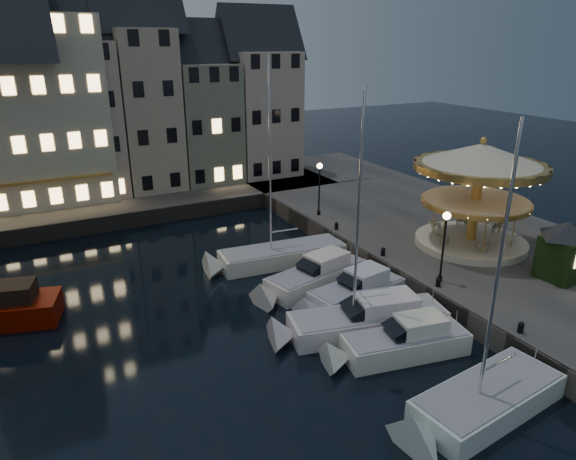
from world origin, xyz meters
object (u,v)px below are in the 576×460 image
streetlamp_c (319,182)px  bollard_d (336,225)px  motorboat_c (361,321)px  motorboat_e (312,278)px  motorboat_b (398,344)px  motorboat_f (275,257)px  motorboat_a (479,405)px  carousel (479,176)px  ticket_kiosk (565,241)px  streetlamp_b (445,237)px  motorboat_d (352,294)px  bollard_c (383,251)px  bollard_b (438,281)px  bollard_a (521,327)px  streetlamp_d (489,183)px

streetlamp_c → bollard_d: size_ratio=7.32×
motorboat_c → motorboat_e: bearing=86.1°
motorboat_b → motorboat_f: (-0.36, 12.49, -0.11)m
motorboat_a → carousel: bearing=45.2°
motorboat_c → ticket_kiosk: (12.36, -2.24, 2.97)m
motorboat_f → streetlamp_b: bearing=-56.6°
motorboat_d → streetlamp_b: bearing=-22.9°
bollard_c → bollard_d: same height
bollard_d → motorboat_e: size_ratio=0.07×
motorboat_e → motorboat_f: bearing=95.7°
streetlamp_c → bollard_c: streetlamp_c is taller
carousel → motorboat_a: bearing=-134.8°
streetlamp_c → carousel: size_ratio=0.50×
motorboat_b → ticket_kiosk: ticket_kiosk is taller
streetlamp_b → motorboat_e: bearing=138.9°
motorboat_c → motorboat_f: (-0.04, 9.91, -0.15)m
bollard_d → motorboat_c: bearing=-116.8°
motorboat_d → ticket_kiosk: ticket_kiosk is taller
streetlamp_b → carousel: carousel is taller
bollard_b → motorboat_b: (-5.10, -2.81, -0.96)m
bollard_a → ticket_kiosk: (6.94, 3.03, 2.05)m
motorboat_b → motorboat_d: bearing=79.5°
motorboat_c → streetlamp_c: bearing=67.1°
bollard_b → motorboat_d: 4.91m
streetlamp_d → ticket_kiosk: (-4.96, -9.97, -0.37)m
streetlamp_b → motorboat_d: bearing=157.1°
bollard_b → motorboat_a: size_ratio=0.04×
motorboat_e → motorboat_f: 4.29m
motorboat_a → motorboat_f: size_ratio=1.04×
motorboat_b → carousel: bearing=29.6°
bollard_a → motorboat_a: size_ratio=0.04×
streetlamp_c → bollard_d: bearing=-99.7°
streetlamp_d → ticket_kiosk: streetlamp_d is taller
bollard_a → motorboat_f: motorboat_f is taller
bollard_a → motorboat_f: size_ratio=0.04×
streetlamp_b → bollard_a: (-0.60, -6.00, -2.41)m
bollard_b → ticket_kiosk: (6.94, -2.47, 2.05)m
motorboat_d → ticket_kiosk: size_ratio=1.75×
bollard_b → bollard_d: bearing=90.0°
streetlamp_b → bollard_b: streetlamp_b is taller
streetlamp_d → carousel: bearing=-145.5°
bollard_b → motorboat_e: (-5.04, 5.41, -0.96)m
bollard_b → motorboat_c: size_ratio=0.05×
bollard_d → motorboat_d: motorboat_d is taller
bollard_d → motorboat_f: bearing=-171.4°
motorboat_e → bollard_c: bearing=-4.7°
bollard_a → bollard_d: size_ratio=1.00×
motorboat_c → bollard_d: bearing=63.2°
bollard_d → carousel: size_ratio=0.07×
streetlamp_d → bollard_c: size_ratio=7.32×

